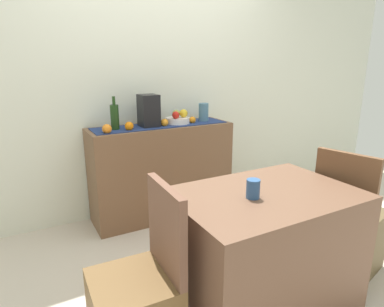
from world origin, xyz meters
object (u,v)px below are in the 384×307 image
fruit_bowl (178,120)px  wine_bottle (115,117)px  chair_by_corner (348,234)px  sideboard_console (162,171)px  dining_table (262,250)px  coffee_cup (253,189)px  coffee_maker (149,111)px  ceramic_vase (204,112)px

fruit_bowl → wine_bottle: bearing=180.0°
chair_by_corner → sideboard_console: bearing=119.0°
dining_table → fruit_bowl: bearing=83.8°
coffee_cup → chair_by_corner: (0.90, 0.02, -0.53)m
fruit_bowl → coffee_maker: (-0.29, 0.00, 0.11)m
wine_bottle → coffee_cup: bearing=-77.5°
wine_bottle → sideboard_console: bearing=0.0°
fruit_bowl → dining_table: (-0.16, -1.45, -0.55)m
fruit_bowl → dining_table: 1.55m
fruit_bowl → wine_bottle: (-0.60, 0.00, 0.08)m
sideboard_console → coffee_maker: 0.60m
dining_table → chair_by_corner: (0.79, -0.00, -0.10)m
ceramic_vase → fruit_bowl: bearing=180.0°
coffee_maker → ceramic_vase: bearing=0.0°
sideboard_console → ceramic_vase: bearing=0.0°
wine_bottle → chair_by_corner: 2.04m
coffee_maker → ceramic_vase: (0.57, 0.00, -0.06)m
sideboard_console → chair_by_corner: (0.80, -1.45, -0.18)m
dining_table → chair_by_corner: bearing=-0.3°
coffee_maker → dining_table: bearing=-84.8°
coffee_cup → chair_by_corner: size_ratio=0.12×
ceramic_vase → chair_by_corner: bearing=-76.5°
sideboard_console → dining_table: bearing=-89.4°
wine_bottle → fruit_bowl: bearing=0.0°
sideboard_console → dining_table: size_ratio=1.27×
sideboard_console → dining_table: (0.01, -1.45, -0.07)m
dining_table → chair_by_corner: size_ratio=1.17×
sideboard_console → fruit_bowl: fruit_bowl is taller
fruit_bowl → wine_bottle: wine_bottle is taller
coffee_maker → chair_by_corner: (0.92, -1.45, -0.77)m
coffee_maker → chair_by_corner: coffee_maker is taller
wine_bottle → coffee_cup: 1.52m
sideboard_console → coffee_cup: size_ratio=12.67×
ceramic_vase → dining_table: bearing=-107.0°
wine_bottle → dining_table: (0.44, -1.45, -0.63)m
wine_bottle → dining_table: wine_bottle is taller
ceramic_vase → coffee_cup: bearing=-110.7°
sideboard_console → fruit_bowl: size_ratio=5.94×
sideboard_console → ceramic_vase: (0.46, 0.00, 0.53)m
coffee_maker → chair_by_corner: size_ratio=0.32×
sideboard_console → chair_by_corner: chair_by_corner is taller
sideboard_console → wine_bottle: wine_bottle is taller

